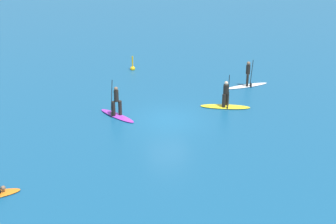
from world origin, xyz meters
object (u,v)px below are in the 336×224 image
object	(u,v)px
surfer_on_yellow_board	(225,102)
marker_buoy	(133,68)
surfer_on_white_board	(247,80)
surfer_on_purple_board	(117,110)

from	to	relation	value
surfer_on_yellow_board	marker_buoy	bearing A→B (deg)	135.34
surfer_on_white_board	surfer_on_yellow_board	xyz separation A→B (m)	(-2.99, -3.28, -0.09)
surfer_on_white_board	surfer_on_yellow_board	bearing A→B (deg)	-139.27
marker_buoy	surfer_on_white_board	bearing A→B (deg)	-39.86
surfer_on_yellow_board	marker_buoy	xyz separation A→B (m)	(-4.12, 9.23, -0.22)
surfer_on_yellow_board	surfer_on_purple_board	xyz separation A→B (m)	(-6.91, 0.40, 0.06)
surfer_on_white_board	marker_buoy	distance (m)	9.27
surfer_on_purple_board	marker_buoy	xyz separation A→B (m)	(2.79, 8.83, -0.28)
surfer_on_purple_board	surfer_on_yellow_board	bearing A→B (deg)	-123.92
surfer_on_purple_board	marker_buoy	bearing A→B (deg)	-48.13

